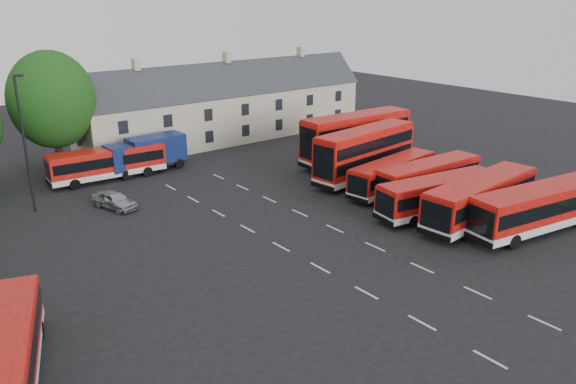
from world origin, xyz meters
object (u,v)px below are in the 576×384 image
Objects in this scene: bus_dd_south at (365,151)px; bus_west at (8,349)px; box_truck at (147,153)px; silver_car at (115,200)px; bus_row_a at (539,206)px; lamppost at (25,141)px.

bus_dd_south is 1.19× the size of bus_west.
silver_car is (-6.50, -7.57, -1.19)m from box_truck.
bus_row_a is 34.34m from bus_west.
lamppost reaches higher than silver_car.
bus_row_a is 34.69m from box_truck.
bus_dd_south reaches higher than box_truck.
bus_row_a is at bearing -66.72° from box_truck.
bus_row_a reaches higher than bus_west.
silver_car is (-21.86, 23.53, -1.32)m from bus_row_a.
silver_car is at bearing -133.65° from box_truck.
bus_dd_south is 2.87× the size of silver_car.
lamppost is at bearing 144.53° from bus_row_a.
bus_dd_south is at bearing -48.19° from box_truck.
bus_dd_south is 34.76m from bus_west.
bus_dd_south reaches higher than bus_row_a.
silver_car is 0.38× the size of lamppost.
lamppost is at bearing 130.21° from silver_car.
bus_row_a is 1.03× the size of bus_dd_south.
lamppost reaches higher than box_truck.
bus_row_a is 38.26m from lamppost.
bus_west is at bearing -168.82° from bus_dd_south.
silver_car is (11.98, 17.71, -0.95)m from bus_west.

